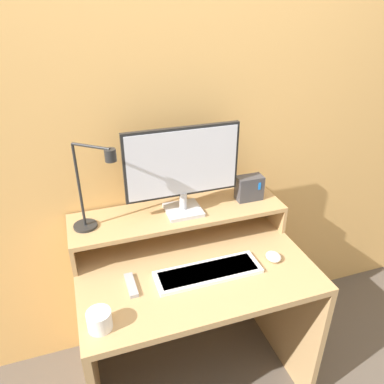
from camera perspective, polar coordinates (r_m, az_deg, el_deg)
name	(u,v)px	position (r m, az deg, el deg)	size (l,w,h in m)	color
wall_back	(167,132)	(1.82, -3.90, 9.14)	(6.00, 0.05, 2.50)	#E5AD60
desk	(193,301)	(1.89, 0.11, -16.23)	(1.04, 0.72, 0.76)	tan
monitor_shelf	(179,215)	(1.83, -2.05, -3.57)	(1.04, 0.29, 0.15)	tan
monitor	(183,167)	(1.70, -1.43, 3.77)	(0.54, 0.16, 0.42)	#BCBCC1
desk_lamp	(92,192)	(1.64, -14.95, 0.05)	(0.21, 0.19, 0.41)	black
router_dock	(249,188)	(1.91, 8.72, 0.62)	(0.13, 0.07, 0.13)	#3D3D42
keyboard	(208,272)	(1.67, 2.47, -12.10)	(0.47, 0.15, 0.02)	white
mouse	(273,257)	(1.78, 12.30, -9.59)	(0.07, 0.08, 0.03)	white
remote_control	(131,285)	(1.63, -9.25, -13.81)	(0.04, 0.14, 0.02)	#99999E
mug	(99,320)	(1.48, -13.92, -18.42)	(0.09, 0.09, 0.08)	white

